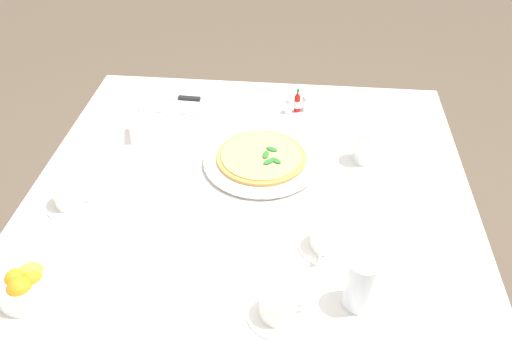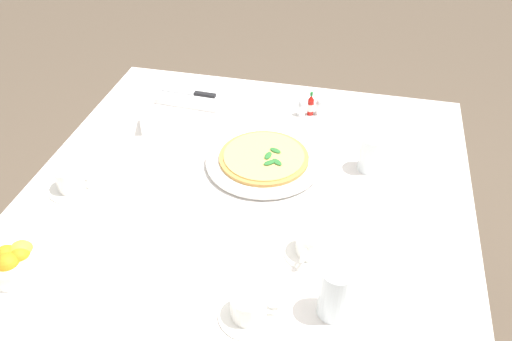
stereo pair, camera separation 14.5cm
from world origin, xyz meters
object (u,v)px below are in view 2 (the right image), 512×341
at_px(coffee_cup_left_edge, 312,244).
at_px(pepper_shaker, 319,107).
at_px(pizza, 264,157).
at_px(coffee_cup_far_right, 249,307).
at_px(water_glass_near_left, 371,156).
at_px(dinner_knife, 191,93).
at_px(salt_shaker, 302,108).
at_px(menu_card, 143,120).
at_px(coffee_cup_center_back, 71,180).
at_px(citrus_bowl, 17,259).
at_px(napkin_folded, 192,96).
at_px(pizza_plate, 264,161).
at_px(water_glass_back_corner, 335,294).
at_px(hot_sauce_bottle, 311,105).

bearing_deg(coffee_cup_left_edge, pepper_shaker, -84.27).
distance_m(pizza, coffee_cup_far_right, 0.52).
distance_m(coffee_cup_left_edge, water_glass_near_left, 0.38).
relative_size(dinner_knife, salt_shaker, 3.48).
bearing_deg(pizza, water_glass_near_left, -171.19).
xyz_separation_m(coffee_cup_far_right, menu_card, (0.49, -0.62, 0.00)).
relative_size(coffee_cup_center_back, citrus_bowl, 0.88).
bearing_deg(coffee_cup_left_edge, salt_shaker, -78.84).
distance_m(pizza, salt_shaker, 0.29).
height_order(pizza, salt_shaker, salt_shaker).
bearing_deg(menu_card, coffee_cup_left_edge, -141.27).
bearing_deg(pizza, napkin_folded, -43.58).
relative_size(water_glass_near_left, pepper_shaker, 1.90).
xyz_separation_m(coffee_cup_left_edge, water_glass_near_left, (-0.11, -0.36, 0.02)).
height_order(coffee_cup_far_right, menu_card, coffee_cup_far_right).
bearing_deg(coffee_cup_left_edge, dinner_knife, -50.83).
distance_m(pizza_plate, pepper_shaker, 0.33).
height_order(napkin_folded, citrus_bowl, citrus_bowl).
xyz_separation_m(water_glass_back_corner, salt_shaker, (0.19, -0.75, -0.03)).
bearing_deg(pizza_plate, hot_sauce_bottle, -107.33).
bearing_deg(menu_card, napkin_folded, -40.87).
bearing_deg(coffee_cup_left_edge, coffee_cup_far_right, 63.49).
height_order(citrus_bowl, salt_shaker, citrus_bowl).
bearing_deg(salt_shaker, pizza, 77.44).
bearing_deg(menu_card, citrus_bowl, 158.43).
xyz_separation_m(water_glass_near_left, citrus_bowl, (0.76, 0.55, -0.02)).
xyz_separation_m(coffee_cup_far_right, dinner_knife, (0.40, -0.82, -0.00)).
distance_m(water_glass_back_corner, menu_card, 0.87).
bearing_deg(napkin_folded, pizza_plate, 139.62).
bearing_deg(pepper_shaker, coffee_cup_center_back, 41.42).
xyz_separation_m(coffee_cup_left_edge, dinner_knife, (0.50, -0.62, -0.01)).
bearing_deg(pepper_shaker, water_glass_back_corner, 99.62).
bearing_deg(citrus_bowl, dinner_knife, -100.09).
distance_m(pizza_plate, water_glass_near_left, 0.30).
relative_size(coffee_cup_left_edge, hot_sauce_bottle, 1.58).
bearing_deg(coffee_cup_left_edge, water_glass_back_corner, 114.06).
bearing_deg(coffee_cup_left_edge, water_glass_near_left, -107.60).
distance_m(coffee_cup_far_right, hot_sauce_bottle, 0.81).
relative_size(coffee_cup_left_edge, coffee_cup_center_back, 0.99).
relative_size(napkin_folded, salt_shaker, 4.03).
distance_m(hot_sauce_bottle, salt_shaker, 0.03).
bearing_deg(coffee_cup_far_right, citrus_bowl, -1.11).
relative_size(water_glass_back_corner, hot_sauce_bottle, 1.55).
bearing_deg(pizza_plate, menu_card, -13.36).
xyz_separation_m(pizza, pepper_shaker, (-0.12, -0.30, 0.00)).
xyz_separation_m(coffee_cup_center_back, salt_shaker, (-0.54, -0.51, -0.01)).
bearing_deg(napkin_folded, dinner_knife, 0.60).
distance_m(dinner_knife, pepper_shaker, 0.44).
bearing_deg(salt_shaker, water_glass_near_left, 134.18).
relative_size(water_glass_near_left, menu_card, 1.22).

